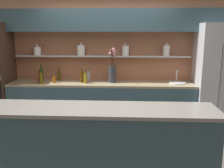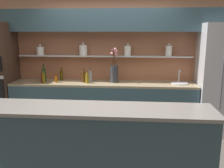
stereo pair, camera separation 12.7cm
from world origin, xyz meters
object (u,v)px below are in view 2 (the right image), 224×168
Objects in this scene: flower_vase at (114,72)px; bottle_oil_6 at (61,75)px; bottle_spirit_4 at (90,76)px; bottle_sauce_3 at (56,79)px; bottle_oil_0 at (43,78)px; bottle_wine_8 at (44,75)px; bottle_oil_2 at (43,76)px; refrigerator at (224,80)px; bottle_oil_1 at (87,78)px; sink_fixture at (180,82)px; bottle_spirit_7 at (84,77)px; bottle_sauce_5 at (42,78)px.

bottle_oil_6 is (-1.08, 0.13, -0.10)m from flower_vase.
bottle_spirit_4 is 0.62m from bottle_oil_6.
flower_vase reaches higher than bottle_sauce_3.
bottle_oil_0 reaches higher than bottle_sauce_3.
bottle_wine_8 is at bearing 106.28° from bottle_oil_0.
bottle_spirit_4 is (0.64, 0.13, 0.04)m from bottle_sauce_3.
bottle_oil_2 is (-1.46, 0.10, -0.11)m from flower_vase.
bottle_oil_6 is (-0.61, 0.11, -0.01)m from bottle_spirit_4.
flower_vase is (-2.03, 0.07, 0.11)m from refrigerator.
bottle_spirit_4 reaches higher than bottle_sauce_3.
refrigerator is at bearing -0.96° from bottle_wine_8.
bottle_oil_2 is 0.14m from bottle_wine_8.
flower_vase reaches higher than bottle_oil_1.
bottle_sauce_3 is (0.22, 0.08, -0.03)m from bottle_oil_0.
refrigerator reaches higher than bottle_oil_2.
flower_vase is 2.55× the size of bottle_spirit_4.
bottle_oil_6 is 0.74× the size of bottle_wine_8.
bottle_wine_8 is (-2.63, 0.01, 0.11)m from sink_fixture.
bottle_oil_1 is at bearing -104.53° from bottle_spirit_4.
refrigerator is 2.50m from bottle_spirit_4.
bottle_oil_6 is at bearing 3.52° from bottle_oil_2.
bottle_spirit_7 is at bearing -9.26° from bottle_oil_2.
bottle_spirit_4 is at bearing 13.36° from bottle_oil_0.
refrigerator is 8.00× the size of bottle_oil_6.
refrigerator is 3.43m from bottle_sauce_5.
refrigerator is at bearing 1.22° from bottle_oil_1.
bottle_oil_0 is (-1.33, -0.19, -0.11)m from flower_vase.
bottle_oil_0 is at bearing -129.14° from bottle_oil_6.
bottle_spirit_4 and bottle_spirit_7 have the same top height.
sink_fixture is 1.75m from bottle_oil_1.
bottle_spirit_4 is at bearing 75.47° from bottle_oil_1.
bottle_oil_1 is at bearing -178.78° from refrigerator.
bottle_oil_6 reaches higher than bottle_oil_0.
bottle_oil_2 is 0.65× the size of bottle_wine_8.
bottle_oil_1 is at bearing -176.64° from sink_fixture.
bottle_oil_1 is at bearing -7.20° from bottle_wine_8.
bottle_wine_8 is at bearing -58.72° from bottle_oil_2.
flower_vase reaches higher than bottle_oil_6.
bottle_sauce_3 is 0.64× the size of bottle_oil_6.
bottle_wine_8 is (0.01, 0.08, 0.05)m from bottle_sauce_5.
bottle_oil_6 reaches higher than bottle_oil_2.
bottle_sauce_3 is at bearing -179.26° from refrigerator.
flower_vase is 2.16× the size of sink_fixture.
refrigerator reaches higher than flower_vase.
sink_fixture is 1.18× the size of bottle_spirit_7.
bottle_sauce_5 is (-2.64, -0.07, 0.06)m from sink_fixture.
flower_vase reaches higher than bottle_spirit_7.
bottle_spirit_7 is 0.76× the size of bottle_wine_8.
bottle_oil_2 is 0.85× the size of bottle_spirit_4.
bottle_oil_1 is 0.89m from bottle_wine_8.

